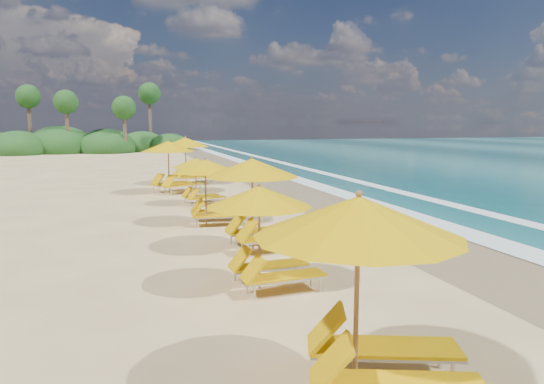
{
  "coord_description": "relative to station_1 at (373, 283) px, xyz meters",
  "views": [
    {
      "loc": [
        -4.59,
        -15.21,
        3.4
      ],
      "look_at": [
        0.0,
        0.0,
        1.2
      ],
      "focal_mm": 33.26,
      "sensor_mm": 36.0,
      "label": 1
    }
  ],
  "objects": [
    {
      "name": "station_5",
      "position": [
        0.22,
        15.47,
        -0.34
      ],
      "size": [
        2.4,
        2.29,
        1.99
      ],
      "rotation": [
        0.0,
        0.0,
        0.19
      ],
      "color": "olive",
      "rests_on": "ground"
    },
    {
      "name": "station_7",
      "position": [
        0.77,
        22.7,
        0.03
      ],
      "size": [
        3.06,
        2.89,
        2.66
      ],
      "rotation": [
        0.0,
        0.0,
        0.11
      ],
      "color": "olive",
      "rests_on": "ground"
    },
    {
      "name": "ground",
      "position": [
        1.69,
        9.9,
        -1.46
      ],
      "size": [
        160.0,
        160.0,
        0.0
      ],
      "primitive_type": "plane",
      "color": "#DCBE81",
      "rests_on": "ground"
    },
    {
      "name": "station_3",
      "position": [
        0.62,
        7.55,
        -0.04
      ],
      "size": [
        2.86,
        2.68,
        2.53
      ],
      "rotation": [
        0.0,
        0.0,
        0.08
      ],
      "color": "olive",
      "rests_on": "ground"
    },
    {
      "name": "surf_foam",
      "position": [
        8.39,
        9.9,
        -1.43
      ],
      "size": [
        4.0,
        160.0,
        0.01
      ],
      "color": "white",
      "rests_on": "ground"
    },
    {
      "name": "station_1",
      "position": [
        0.0,
        0.0,
        0.0
      ],
      "size": [
        3.33,
        3.27,
        2.6
      ],
      "rotation": [
        0.0,
        0.0,
        -0.34
      ],
      "color": "olive",
      "rests_on": "ground"
    },
    {
      "name": "station_4",
      "position": [
        -0.03,
        11.32,
        -0.2
      ],
      "size": [
        2.56,
        2.41,
        2.24
      ],
      "rotation": [
        0.0,
        0.0,
        -0.1
      ],
      "color": "olive",
      "rests_on": "ground"
    },
    {
      "name": "station_2",
      "position": [
        -0.08,
        4.37,
        -0.23
      ],
      "size": [
        2.48,
        2.32,
        2.2
      ],
      "rotation": [
        0.0,
        0.0,
        0.08
      ],
      "color": "olive",
      "rests_on": "ground"
    },
    {
      "name": "station_6",
      "position": [
        -0.51,
        19.33,
        -0.01
      ],
      "size": [
        3.42,
        3.42,
        2.59
      ],
      "rotation": [
        0.0,
        0.0,
        0.47
      ],
      "color": "olive",
      "rests_on": "ground"
    },
    {
      "name": "treeline",
      "position": [
        -8.24,
        55.42,
        -0.46
      ],
      "size": [
        25.8,
        8.8,
        9.74
      ],
      "color": "#163D14",
      "rests_on": "ground"
    },
    {
      "name": "wet_sand",
      "position": [
        5.69,
        9.9,
        -1.45
      ],
      "size": [
        4.0,
        160.0,
        0.01
      ],
      "primitive_type": "cube",
      "color": "#846D4E",
      "rests_on": "ground"
    }
  ]
}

